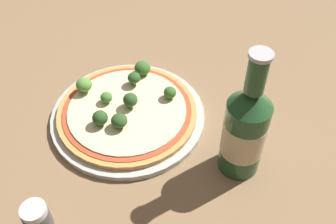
% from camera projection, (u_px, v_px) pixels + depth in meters
% --- Properties ---
extents(ground_plane, '(3.00, 3.00, 0.00)m').
position_uv_depth(ground_plane, '(136.00, 113.00, 0.77)').
color(ground_plane, '#846647').
extents(plate, '(0.29, 0.29, 0.01)m').
position_uv_depth(plate, '(128.00, 116.00, 0.76)').
color(plate, '#B2B7B2').
rests_on(plate, ground_plane).
extents(pizza, '(0.27, 0.27, 0.01)m').
position_uv_depth(pizza, '(126.00, 110.00, 0.75)').
color(pizza, tan).
rests_on(pizza, plate).
extents(broccoli_floret_0, '(0.03, 0.03, 0.03)m').
position_uv_depth(broccoli_floret_0, '(134.00, 78.00, 0.78)').
color(broccoli_floret_0, '#89A866').
rests_on(broccoli_floret_0, pizza).
extents(broccoli_floret_1, '(0.03, 0.03, 0.03)m').
position_uv_depth(broccoli_floret_1, '(142.00, 68.00, 0.80)').
color(broccoli_floret_1, '#89A866').
rests_on(broccoli_floret_1, pizza).
extents(broccoli_floret_2, '(0.03, 0.03, 0.03)m').
position_uv_depth(broccoli_floret_2, '(84.00, 85.00, 0.76)').
color(broccoli_floret_2, '#89A866').
rests_on(broccoli_floret_2, pizza).
extents(broccoli_floret_3, '(0.03, 0.03, 0.03)m').
position_uv_depth(broccoli_floret_3, '(132.00, 101.00, 0.73)').
color(broccoli_floret_3, '#89A866').
rests_on(broccoli_floret_3, pizza).
extents(broccoli_floret_4, '(0.03, 0.03, 0.03)m').
position_uv_depth(broccoli_floret_4, '(119.00, 121.00, 0.70)').
color(broccoli_floret_4, '#89A866').
rests_on(broccoli_floret_4, pizza).
extents(broccoli_floret_5, '(0.03, 0.03, 0.03)m').
position_uv_depth(broccoli_floret_5, '(99.00, 117.00, 0.71)').
color(broccoli_floret_5, '#89A866').
rests_on(broccoli_floret_5, pizza).
extents(broccoli_floret_6, '(0.02, 0.02, 0.02)m').
position_uv_depth(broccoli_floret_6, '(106.00, 97.00, 0.75)').
color(broccoli_floret_6, '#89A866').
rests_on(broccoli_floret_6, pizza).
extents(broccoli_floret_7, '(0.02, 0.02, 0.02)m').
position_uv_depth(broccoli_floret_7, '(170.00, 93.00, 0.75)').
color(broccoli_floret_7, '#89A866').
rests_on(broccoli_floret_7, pizza).
extents(beer_bottle, '(0.07, 0.07, 0.24)m').
position_uv_depth(beer_bottle, '(245.00, 130.00, 0.62)').
color(beer_bottle, '#234C28').
rests_on(beer_bottle, ground_plane).
extents(pepper_shaker, '(0.04, 0.04, 0.06)m').
position_uv_depth(pepper_shaker, '(37.00, 218.00, 0.58)').
color(pepper_shaker, '#4C4C51').
rests_on(pepper_shaker, ground_plane).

